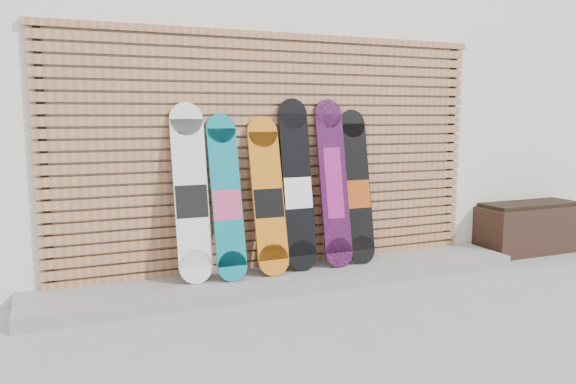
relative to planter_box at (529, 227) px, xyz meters
name	(u,v)px	position (x,y,z in m)	size (l,w,h in m)	color
ground	(339,305)	(-2.86, -0.79, -0.28)	(80.00, 80.00, 0.00)	gray
building	(253,96)	(-2.36, 2.71, 1.52)	(12.00, 5.00, 3.60)	white
concrete_step	(290,278)	(-3.01, -0.11, -0.22)	(4.60, 0.70, 0.12)	gray
slat_wall	(278,151)	(-3.01, 0.18, 0.93)	(4.26, 0.08, 2.29)	#A46A44
planter_box	(529,227)	(0.00, 0.00, 0.00)	(1.26, 0.52, 0.57)	black
snowboard_0	(191,194)	(-3.88, 0.00, 0.60)	(0.29, 0.31, 1.54)	white
snowboard_1	(227,198)	(-3.58, -0.04, 0.55)	(0.27, 0.38, 1.44)	#0D7A85
snowboard_2	(268,197)	(-3.19, -0.03, 0.54)	(0.29, 0.36, 1.42)	orange
snowboard_3	(297,186)	(-2.89, 0.00, 0.62)	(0.29, 0.31, 1.58)	black
snowboard_4	(333,183)	(-2.51, -0.01, 0.63)	(0.28, 0.33, 1.58)	black
snowboard_5	(357,188)	(-2.25, 0.00, 0.57)	(0.28, 0.31, 1.48)	black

